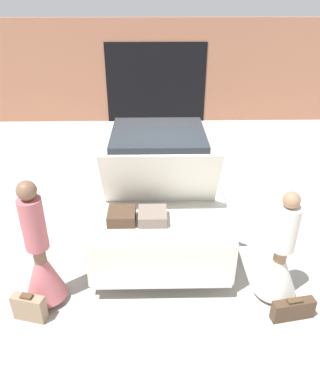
{
  "coord_description": "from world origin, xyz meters",
  "views": [
    {
      "loc": [
        -0.09,
        -6.03,
        3.65
      ],
      "look_at": [
        0.0,
        -1.33,
        0.98
      ],
      "focal_mm": 35.0,
      "sensor_mm": 36.0,
      "label": 1
    }
  ],
  "objects_px": {
    "person_left": "(41,261)",
    "suitcase_beside_left_person": "(29,308)",
    "car": "(158,174)",
    "suitcase_beside_right_person": "(293,309)",
    "person_right": "(279,261)"
  },
  "relations": [
    {
      "from": "car",
      "to": "person_right",
      "type": "distance_m",
      "value": 2.83
    },
    {
      "from": "car",
      "to": "suitcase_beside_right_person",
      "type": "relative_size",
      "value": 8.98
    },
    {
      "from": "suitcase_beside_left_person",
      "to": "suitcase_beside_right_person",
      "type": "relative_size",
      "value": 0.78
    },
    {
      "from": "car",
      "to": "person_left",
      "type": "bearing_deg",
      "value": -121.42
    },
    {
      "from": "car",
      "to": "suitcase_beside_left_person",
      "type": "bearing_deg",
      "value": -120.38
    },
    {
      "from": "suitcase_beside_left_person",
      "to": "person_left",
      "type": "bearing_deg",
      "value": 68.19
    },
    {
      "from": "car",
      "to": "suitcase_beside_left_person",
      "type": "xyz_separation_m",
      "value": [
        -1.62,
        -2.76,
        -0.41
      ]
    },
    {
      "from": "person_right",
      "to": "person_left",
      "type": "bearing_deg",
      "value": 105.74
    },
    {
      "from": "car",
      "to": "person_right",
      "type": "height_order",
      "value": "car"
    },
    {
      "from": "car",
      "to": "suitcase_beside_right_person",
      "type": "bearing_deg",
      "value": -60.35
    },
    {
      "from": "suitcase_beside_right_person",
      "to": "suitcase_beside_left_person",
      "type": "bearing_deg",
      "value": 179.07
    },
    {
      "from": "person_right",
      "to": "suitcase_beside_left_person",
      "type": "xyz_separation_m",
      "value": [
        -3.11,
        -0.36,
        -0.38
      ]
    },
    {
      "from": "person_left",
      "to": "suitcase_beside_right_person",
      "type": "xyz_separation_m",
      "value": [
        3.09,
        -0.37,
        -0.5
      ]
    },
    {
      "from": "person_left",
      "to": "suitcase_beside_left_person",
      "type": "xyz_separation_m",
      "value": [
        -0.13,
        -0.32,
        -0.46
      ]
    },
    {
      "from": "person_left",
      "to": "suitcase_beside_right_person",
      "type": "height_order",
      "value": "person_left"
    }
  ]
}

